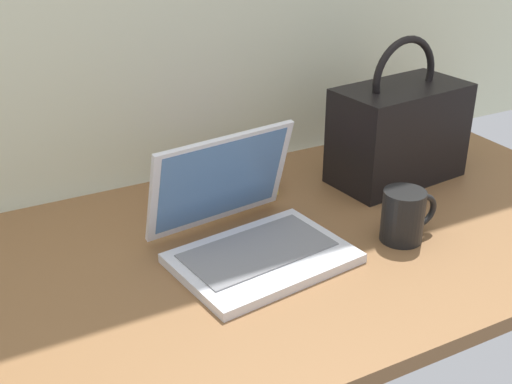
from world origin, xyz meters
The scene contains 5 objects.
desk centered at (0.00, 0.00, 0.01)m, with size 1.60×0.76×0.03m.
laptop centered at (-0.03, 0.00, 0.08)m, with size 0.34×0.32×0.21m.
coffee_mug centered at (0.26, -0.10, 0.08)m, with size 0.12×0.08×0.10m.
handbag centered at (0.42, 0.13, 0.15)m, with size 0.32×0.19×0.33m.
book_stack centered at (0.04, 0.24, 0.07)m, with size 0.21×0.17×0.08m.
Camera 1 is at (-0.52, -0.94, 0.67)m, focal length 46.23 mm.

